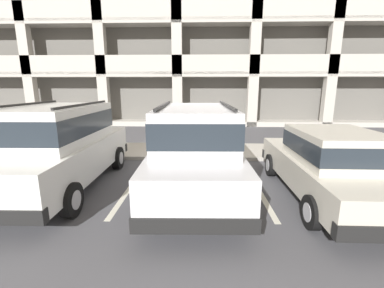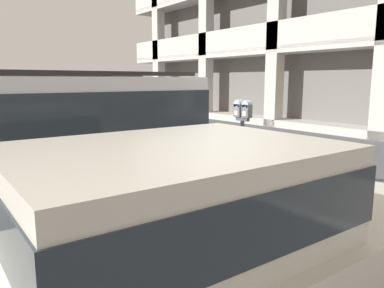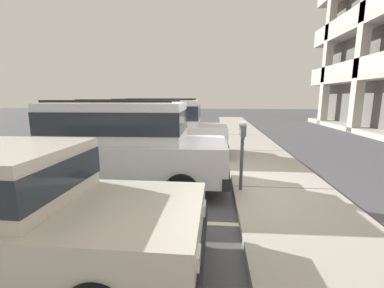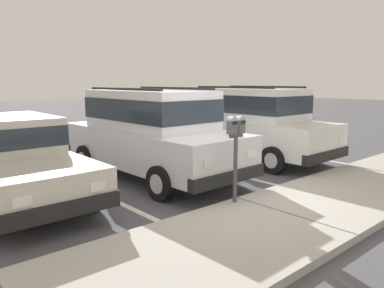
{
  "view_description": "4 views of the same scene",
  "coord_description": "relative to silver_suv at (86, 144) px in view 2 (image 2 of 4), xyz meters",
  "views": [
    {
      "loc": [
        0.14,
        -8.0,
        2.39
      ],
      "look_at": [
        -0.08,
        -0.9,
        0.81
      ],
      "focal_mm": 24.0,
      "sensor_mm": 36.0,
      "label": 1
    },
    {
      "loc": [
        4.81,
        -4.11,
        1.93
      ],
      "look_at": [
        0.04,
        -0.59,
        0.92
      ],
      "focal_mm": 35.0,
      "sensor_mm": 36.0,
      "label": 2
    },
    {
      "loc": [
        5.55,
        -0.23,
        2.1
      ],
      "look_at": [
        0.01,
        -0.72,
        1.07
      ],
      "focal_mm": 24.0,
      "sensor_mm": 36.0,
      "label": 3
    },
    {
      "loc": [
        4.85,
        4.5,
        2.18
      ],
      "look_at": [
        0.22,
        -0.75,
        0.99
      ],
      "focal_mm": 35.0,
      "sensor_mm": 36.0,
      "label": 4
    }
  ],
  "objects": [
    {
      "name": "silver_suv",
      "position": [
        0.0,
        0.0,
        0.0
      ],
      "size": [
        2.09,
        4.82,
        2.03
      ],
      "rotation": [
        0.0,
        0.0,
        0.02
      ],
      "color": "silver",
      "rests_on": "ground_plane"
    },
    {
      "name": "red_sedan",
      "position": [
        -3.22,
        0.15,
        0.0
      ],
      "size": [
        2.06,
        4.8,
        2.03
      ],
      "rotation": [
        0.0,
        0.0,
        0.01
      ],
      "color": "silver",
      "rests_on": "ground_plane"
    },
    {
      "name": "ground_plane",
      "position": [
        -0.03,
        2.34,
        -1.14
      ],
      "size": [
        80.0,
        80.0,
        0.1
      ],
      "color": "#4C4C51"
    },
    {
      "name": "parking_stall_lines",
      "position": [
        1.52,
        0.94,
        -1.08
      ],
      "size": [
        12.51,
        4.8,
        0.01
      ],
      "color": "silver",
      "rests_on": "ground_plane"
    },
    {
      "name": "dark_hatchback",
      "position": [
        2.88,
        -0.33,
        -0.27
      ],
      "size": [
        1.87,
        4.49,
        1.54
      ],
      "rotation": [
        0.0,
        0.0,
        -0.01
      ],
      "color": "beige",
      "rests_on": "ground_plane"
    },
    {
      "name": "parking_meter_near",
      "position": [
        0.18,
        2.69,
        0.13
      ],
      "size": [
        0.35,
        0.12,
        1.48
      ],
      "color": "#47474C",
      "rests_on": "sidewalk"
    },
    {
      "name": "sidewalk",
      "position": [
        -0.03,
        3.64,
        -1.03
      ],
      "size": [
        40.0,
        2.2,
        0.12
      ],
      "color": "#ADA89E",
      "rests_on": "ground_plane"
    }
  ]
}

